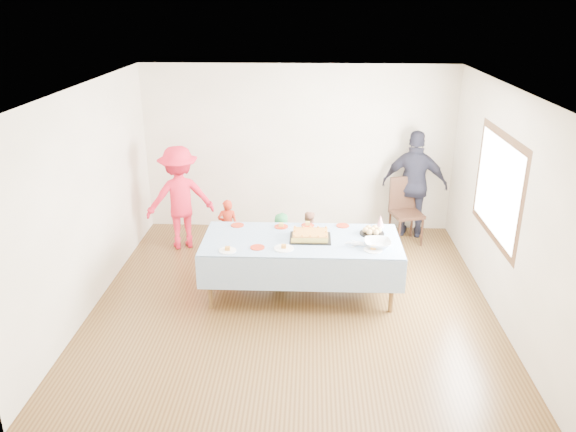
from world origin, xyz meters
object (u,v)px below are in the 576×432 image
Objects in this scene: party_table at (301,243)px; adult_left at (180,198)px; dining_chair at (405,206)px; birthday_cake at (310,236)px.

party_table is 2.37m from adult_left.
dining_chair reaches higher than party_table.
party_table is at bearing -146.31° from dining_chair.
birthday_cake is at bearing 124.28° from adult_left.
dining_chair reaches higher than birthday_cake.
party_table is 2.43× the size of dining_chair.
birthday_cake is 0.51× the size of dining_chair.
birthday_cake is 2.35m from dining_chair.
adult_left is (-1.99, 1.43, -0.02)m from birthday_cake.
dining_chair is 3.50m from adult_left.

